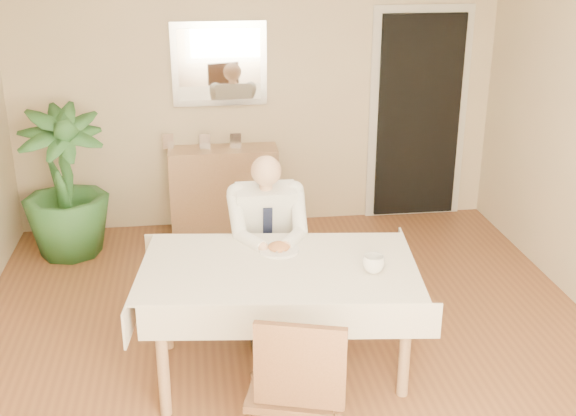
{
  "coord_description": "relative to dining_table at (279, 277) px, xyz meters",
  "views": [
    {
      "loc": [
        -0.6,
        -4.09,
        2.68
      ],
      "look_at": [
        0.0,
        0.35,
        0.95
      ],
      "focal_mm": 45.0,
      "sensor_mm": 36.0,
      "label": 1
    }
  ],
  "objects": [
    {
      "name": "chair_near",
      "position": [
        -0.03,
        -0.95,
        -0.13
      ],
      "size": [
        0.56,
        0.56,
        0.95
      ],
      "rotation": [
        0.0,
        0.0,
        -0.29
      ],
      "color": "#422717",
      "rests_on": "ground"
    },
    {
      "name": "coffee_mug",
      "position": [
        0.56,
        -0.17,
        0.14
      ],
      "size": [
        0.17,
        0.17,
        0.1
      ],
      "primitive_type": "imported",
      "rotation": [
        0.0,
        0.0,
        -0.42
      ],
      "color": "white",
      "rests_on": "dining_table"
    },
    {
      "name": "photo_frame_left",
      "position": [
        -0.72,
        2.5,
        0.2
      ],
      "size": [
        0.1,
        0.02,
        0.14
      ],
      "primitive_type": "cube",
      "color": "silver",
      "rests_on": "sideboard"
    },
    {
      "name": "fork",
      "position": [
        -0.01,
        0.15,
        0.11
      ],
      "size": [
        0.01,
        0.13,
        0.01
      ],
      "primitive_type": "cylinder",
      "rotation": [
        1.57,
        0.0,
        0.0
      ],
      "color": "silver",
      "rests_on": "dining_table"
    },
    {
      "name": "dining_table",
      "position": [
        0.0,
        0.0,
        0.0
      ],
      "size": [
        1.83,
        1.22,
        0.75
      ],
      "rotation": [
        0.0,
        0.0,
        -0.12
      ],
      "color": "#A6815A",
      "rests_on": "ground"
    },
    {
      "name": "knife",
      "position": [
        0.07,
        0.15,
        0.11
      ],
      "size": [
        0.01,
        0.13,
        0.01
      ],
      "primitive_type": "cylinder",
      "rotation": [
        1.57,
        0.0,
        0.0
      ],
      "color": "silver",
      "rests_on": "dining_table"
    },
    {
      "name": "sideboard",
      "position": [
        -0.22,
        2.43,
        -0.27
      ],
      "size": [
        1.0,
        0.35,
        0.8
      ],
      "primitive_type": "cube",
      "rotation": [
        0.0,
        0.0,
        -0.01
      ],
      "color": "#A6815A",
      "rests_on": "ground"
    },
    {
      "name": "photo_frame_center",
      "position": [
        -0.38,
        2.45,
        0.2
      ],
      "size": [
        0.1,
        0.02,
        0.14
      ],
      "primitive_type": "cube",
      "color": "silver",
      "rests_on": "sideboard"
    },
    {
      "name": "doorway",
      "position": [
        1.67,
        2.57,
        0.33
      ],
      "size": [
        0.96,
        0.07,
        2.1
      ],
      "color": "beige",
      "rests_on": "ground"
    },
    {
      "name": "food",
      "position": [
        0.03,
        0.21,
        0.11
      ],
      "size": [
        0.14,
        0.14,
        0.06
      ],
      "primitive_type": "ellipsoid",
      "color": "brown",
      "rests_on": "dining_table"
    },
    {
      "name": "mirror",
      "position": [
        -0.22,
        2.58,
        0.88
      ],
      "size": [
        0.86,
        0.04,
        0.76
      ],
      "color": "silver",
      "rests_on": "room"
    },
    {
      "name": "seated_man",
      "position": [
        -0.0,
        0.59,
        0.02
      ],
      "size": [
        0.48,
        0.72,
        1.24
      ],
      "color": "white",
      "rests_on": "ground"
    },
    {
      "name": "plate",
      "position": [
        0.03,
        0.21,
        0.09
      ],
      "size": [
        0.26,
        0.26,
        0.02
      ],
      "primitive_type": "cylinder",
      "color": "white",
      "rests_on": "dining_table"
    },
    {
      "name": "window",
      "position": [
        0.12,
        -2.37,
        0.78
      ],
      "size": [
        1.34,
        0.04,
        1.44
      ],
      "color": "beige",
      "rests_on": "room"
    },
    {
      "name": "room",
      "position": [
        0.12,
        0.11,
        0.63
      ],
      "size": [
        5.0,
        5.02,
        2.6
      ],
      "color": "brown",
      "rests_on": "ground"
    },
    {
      "name": "chair_far",
      "position": [
        -0.0,
        0.88,
        -0.2
      ],
      "size": [
        0.41,
        0.41,
        0.84
      ],
      "rotation": [
        0.0,
        0.0,
        -0.03
      ],
      "color": "#422717",
      "rests_on": "ground"
    },
    {
      "name": "potted_palm",
      "position": [
        -1.6,
        2.06,
        -0.01
      ],
      "size": [
        0.89,
        0.89,
        1.31
      ],
      "primitive_type": "imported",
      "rotation": [
        0.0,
        0.0,
        0.25
      ],
      "color": "#255424",
      "rests_on": "ground"
    },
    {
      "name": "photo_frame_right",
      "position": [
        -0.1,
        2.43,
        0.2
      ],
      "size": [
        0.1,
        0.02,
        0.14
      ],
      "primitive_type": "cube",
      "color": "silver",
      "rests_on": "sideboard"
    }
  ]
}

